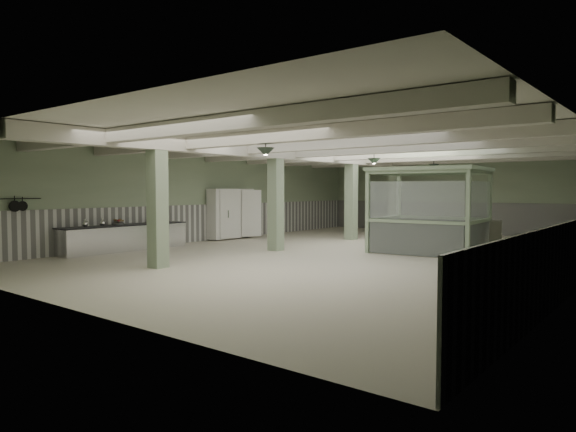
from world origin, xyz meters
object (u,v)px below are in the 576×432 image
Objects in this scene: walkin_cooler at (231,214)px; guard_booth at (430,196)px; filing_cabinet at (496,238)px; prep_counter at (125,237)px.

walkin_cooler is 0.61× the size of guard_booth.
filing_cabinet is at bearing 10.59° from guard_booth.
prep_counter is 5.33m from walkin_cooler.
guard_booth reaches higher than walkin_cooler.
filing_cabinet is at bearing 7.64° from walkin_cooler.
guard_booth is 3.33× the size of filing_cabinet.
guard_booth is 2.49m from filing_cabinet.
guard_booth is (8.49, 0.88, 0.85)m from walkin_cooler.
guard_booth reaches higher than filing_cabinet.
walkin_cooler reaches higher than filing_cabinet.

